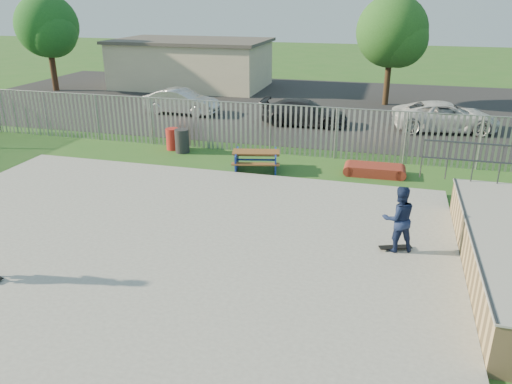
% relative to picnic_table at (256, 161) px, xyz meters
% --- Properties ---
extents(ground, '(120.00, 120.00, 0.00)m').
position_rel_picnic_table_xyz_m(ground, '(-1.01, -6.81, -0.37)').
color(ground, '#2C6121').
rests_on(ground, ground).
extents(concrete_slab, '(15.00, 12.00, 0.15)m').
position_rel_picnic_table_xyz_m(concrete_slab, '(-1.01, -6.81, -0.29)').
color(concrete_slab, gray).
rests_on(concrete_slab, ground).
extents(fence, '(26.04, 16.02, 2.00)m').
position_rel_picnic_table_xyz_m(fence, '(-0.01, -2.23, 0.63)').
color(fence, gray).
rests_on(fence, ground).
extents(picnic_table, '(1.97, 1.74, 0.72)m').
position_rel_picnic_table_xyz_m(picnic_table, '(0.00, 0.00, 0.00)').
color(picnic_table, brown).
rests_on(picnic_table, ground).
extents(funbox, '(1.82, 0.93, 0.36)m').
position_rel_picnic_table_xyz_m(funbox, '(4.21, 0.59, -0.19)').
color(funbox, maroon).
rests_on(funbox, ground).
extents(trash_bin_red, '(0.53, 0.53, 0.89)m').
position_rel_picnic_table_xyz_m(trash_bin_red, '(-4.02, 1.66, 0.08)').
color(trash_bin_red, '#B2221B').
rests_on(trash_bin_red, ground).
extents(trash_bin_grey, '(0.57, 0.57, 0.95)m').
position_rel_picnic_table_xyz_m(trash_bin_grey, '(-3.48, 1.38, 0.11)').
color(trash_bin_grey, '#262629').
rests_on(trash_bin_grey, ground).
extents(parking_lot, '(40.00, 18.00, 0.02)m').
position_rel_picnic_table_xyz_m(parking_lot, '(-1.01, 12.19, -0.36)').
color(parking_lot, black).
rests_on(parking_lot, ground).
extents(car_silver, '(4.08, 1.66, 1.32)m').
position_rel_picnic_table_xyz_m(car_silver, '(-6.29, 7.96, 0.31)').
color(car_silver, '#BAB9BE').
rests_on(car_silver, parking_lot).
extents(car_dark, '(4.27, 1.79, 1.23)m').
position_rel_picnic_table_xyz_m(car_dark, '(0.51, 7.18, 0.27)').
color(car_dark, '#212227').
rests_on(car_dark, parking_lot).
extents(car_white, '(5.09, 2.90, 1.34)m').
position_rel_picnic_table_xyz_m(car_white, '(7.08, 7.83, 0.32)').
color(car_white, silver).
rests_on(car_white, parking_lot).
extents(building, '(10.40, 6.40, 3.20)m').
position_rel_picnic_table_xyz_m(building, '(-9.01, 16.19, 1.24)').
color(building, beige).
rests_on(building, ground).
extents(tree_left, '(3.99, 3.99, 6.16)m').
position_rel_picnic_table_xyz_m(tree_left, '(-17.31, 12.37, 3.78)').
color(tree_left, '#41281A').
rests_on(tree_left, ground).
extents(tree_mid, '(3.94, 3.94, 6.08)m').
position_rel_picnic_table_xyz_m(tree_mid, '(4.22, 13.33, 3.73)').
color(tree_mid, '#3D2A18').
rests_on(tree_mid, ground).
extents(skateboard_a, '(0.82, 0.47, 0.08)m').
position_rel_picnic_table_xyz_m(skateboard_a, '(4.98, -5.30, -0.18)').
color(skateboard_a, black).
rests_on(skateboard_a, concrete_slab).
extents(skater_navy, '(0.97, 0.87, 1.65)m').
position_rel_picnic_table_xyz_m(skater_navy, '(4.98, -5.30, 0.61)').
color(skater_navy, '#162247').
rests_on(skater_navy, concrete_slab).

